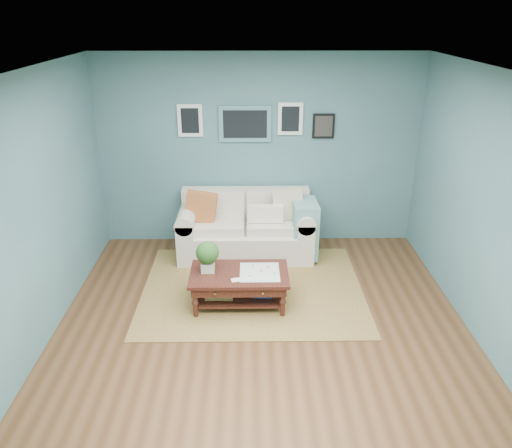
{
  "coord_description": "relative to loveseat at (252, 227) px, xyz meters",
  "views": [
    {
      "loc": [
        -0.13,
        -4.34,
        3.22
      ],
      "look_at": [
        -0.06,
        1.0,
        0.89
      ],
      "focal_mm": 35.0,
      "sensor_mm": 36.0,
      "label": 1
    }
  ],
  "objects": [
    {
      "name": "coffee_table",
      "position": [
        -0.21,
        -1.34,
        -0.04
      ],
      "size": [
        1.13,
        0.66,
        0.79
      ],
      "rotation": [
        0.0,
        0.0,
        0.0
      ],
      "color": "black",
      "rests_on": "ground"
    },
    {
      "name": "loveseat",
      "position": [
        0.0,
        0.0,
        0.0
      ],
      "size": [
        1.89,
        0.86,
        0.97
      ],
      "color": "beige",
      "rests_on": "ground"
    },
    {
      "name": "area_rug",
      "position": [
        0.01,
        -0.99,
        -0.39
      ],
      "size": [
        2.7,
        2.16,
        0.01
      ],
      "primitive_type": "cube",
      "color": "brown",
      "rests_on": "ground"
    },
    {
      "name": "room_shell",
      "position": [
        0.1,
        -1.97,
        0.96
      ],
      "size": [
        5.0,
        5.02,
        2.7
      ],
      "color": "brown",
      "rests_on": "ground"
    }
  ]
}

